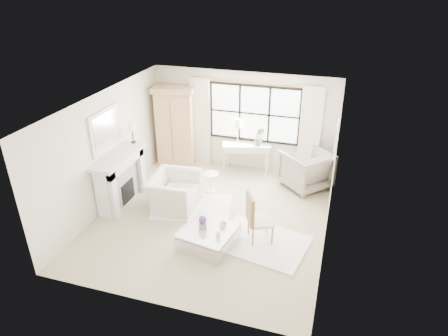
{
  "coord_description": "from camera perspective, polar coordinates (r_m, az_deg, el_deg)",
  "views": [
    {
      "loc": [
        2.48,
        -7.17,
        5.09
      ],
      "look_at": [
        0.23,
        0.2,
        1.19
      ],
      "focal_mm": 32.0,
      "sensor_mm": 36.0,
      "label": 1
    }
  ],
  "objects": [
    {
      "name": "window_frame",
      "position": [
        10.71,
        4.35,
        7.74
      ],
      "size": [
        2.5,
        0.04,
        1.5
      ],
      "primitive_type": null,
      "color": "black",
      "rests_on": "wall_back"
    },
    {
      "name": "ceiling",
      "position": [
        7.95,
        -2.02,
        9.33
      ],
      "size": [
        5.5,
        5.5,
        0.0
      ],
      "primitive_type": "plane",
      "rotation": [
        3.14,
        0.0,
        0.0
      ],
      "color": "white",
      "rests_on": "ground"
    },
    {
      "name": "club_armchair",
      "position": [
        9.43,
        -7.2,
        -3.32
      ],
      "size": [
        1.09,
        1.23,
        0.77
      ],
      "primitive_type": "imported",
      "rotation": [
        0.0,
        0.0,
        1.61
      ],
      "color": "silver",
      "rests_on": "floor"
    },
    {
      "name": "planter_box",
      "position": [
        8.12,
        -3.06,
        -8.17
      ],
      "size": [
        0.19,
        0.19,
        0.11
      ],
      "primitive_type": "cube",
      "rotation": [
        0.0,
        0.0,
        0.33
      ],
      "color": "slate",
      "rests_on": "coffee_table"
    },
    {
      "name": "wall_back",
      "position": [
        10.89,
        2.79,
        6.71
      ],
      "size": [
        5.0,
        0.0,
        5.0
      ],
      "primitive_type": "plane",
      "rotation": [
        1.57,
        0.0,
        0.0
      ],
      "color": "silver",
      "rests_on": "ground"
    },
    {
      "name": "pillar_candle",
      "position": [
        7.85,
        -0.86,
        -9.47
      ],
      "size": [
        0.09,
        0.09,
        0.12
      ],
      "primitive_type": "cylinder",
      "color": "silver",
      "rests_on": "coffee_table"
    },
    {
      "name": "rug_left",
      "position": [
        9.5,
        -4.57,
        -5.53
      ],
      "size": [
        2.03,
        1.63,
        0.03
      ],
      "primitive_type": "cube",
      "rotation": [
        0.0,
        0.0,
        0.22
      ],
      "color": "white",
      "rests_on": "floor"
    },
    {
      "name": "mirror_frame",
      "position": [
        9.3,
        -16.56,
        5.23
      ],
      "size": [
        0.05,
        1.15,
        0.95
      ],
      "primitive_type": "cube",
      "color": "silver",
      "rests_on": "wall_left"
    },
    {
      "name": "window_pane",
      "position": [
        10.72,
        4.36,
        7.76
      ],
      "size": [
        2.4,
        0.02,
        1.5
      ],
      "primitive_type": "cube",
      "color": "white",
      "rests_on": "wall_back"
    },
    {
      "name": "mirror_glass",
      "position": [
        9.28,
        -16.4,
        5.22
      ],
      "size": [
        0.02,
        1.0,
        0.8
      ],
      "primitive_type": "cube",
      "color": "silver",
      "rests_on": "wall_left"
    },
    {
      "name": "rug_right",
      "position": [
        8.39,
        5.49,
        -10.52
      ],
      "size": [
        2.01,
        1.66,
        0.03
      ],
      "primitive_type": "cube",
      "rotation": [
        0.0,
        0.0,
        -0.2
      ],
      "color": "white",
      "rests_on": "floor"
    },
    {
      "name": "french_chair",
      "position": [
        8.3,
        5.04,
        -8.44
      ],
      "size": [
        0.64,
        0.64,
        1.08
      ],
      "rotation": [
        0.0,
        0.0,
        2.02
      ],
      "color": "olive",
      "rests_on": "floor"
    },
    {
      "name": "floor",
      "position": [
        9.14,
        -1.74,
        -7.04
      ],
      "size": [
        5.5,
        5.5,
        0.0
      ],
      "primitive_type": "plane",
      "color": "#BAAB8A",
      "rests_on": "ground"
    },
    {
      "name": "side_table",
      "position": [
        9.97,
        -1.9,
        -1.7
      ],
      "size": [
        0.4,
        0.4,
        0.51
      ],
      "color": "white",
      "rests_on": "floor"
    },
    {
      "name": "fireplace",
      "position": [
        9.68,
        -14.67,
        -1.43
      ],
      "size": [
        0.58,
        1.66,
        1.26
      ],
      "color": "silver",
      "rests_on": "ground"
    },
    {
      "name": "wall_right",
      "position": [
        8.09,
        15.17,
        -1.73
      ],
      "size": [
        0.0,
        5.5,
        5.5
      ],
      "primitive_type": "plane",
      "rotation": [
        1.57,
        0.0,
        -1.57
      ],
      "color": "beige",
      "rests_on": "ground"
    },
    {
      "name": "wall_left",
      "position": [
        9.5,
        -16.33,
        2.5
      ],
      "size": [
        0.0,
        5.5,
        5.5
      ],
      "primitive_type": "plane",
      "rotation": [
        1.57,
        0.0,
        1.57
      ],
      "color": "beige",
      "rests_on": "ground"
    },
    {
      "name": "coffee_table",
      "position": [
        8.22,
        -2.24,
        -9.87
      ],
      "size": [
        1.16,
        1.16,
        0.38
      ],
      "rotation": [
        0.0,
        0.0,
        -0.18
      ],
      "color": "silver",
      "rests_on": "floor"
    },
    {
      "name": "orchid_plant",
      "position": [
        10.65,
        5.07,
        4.53
      ],
      "size": [
        0.29,
        0.24,
        0.53
      ],
      "primitive_type": "imported",
      "rotation": [
        0.0,
        0.0,
        0.01
      ],
      "color": "#526745",
      "rests_on": "console_table"
    },
    {
      "name": "planter_flowers",
      "position": [
        8.04,
        -3.08,
        -7.38
      ],
      "size": [
        0.16,
        0.16,
        0.16
      ],
      "primitive_type": "sphere",
      "color": "#5D2F75",
      "rests_on": "planter_box"
    },
    {
      "name": "coffee_vase",
      "position": [
        8.14,
        -0.14,
        -7.87
      ],
      "size": [
        0.16,
        0.16,
        0.15
      ],
      "primitive_type": "imported",
      "rotation": [
        0.0,
        0.0,
        0.13
      ],
      "color": "silver",
      "rests_on": "coffee_table"
    },
    {
      "name": "art_frame",
      "position": [
        9.55,
        15.73,
        4.04
      ],
      "size": [
        0.04,
        0.62,
        0.82
      ],
      "primitive_type": "cube",
      "color": "white",
      "rests_on": "wall_right"
    },
    {
      "name": "console_table",
      "position": [
        10.99,
        3.19,
        1.53
      ],
      "size": [
        1.37,
        0.77,
        0.8
      ],
      "rotation": [
        0.0,
        0.0,
        0.26
      ],
      "color": "white",
      "rests_on": "floor"
    },
    {
      "name": "armoire",
      "position": [
        11.26,
        -6.92,
        6.1
      ],
      "size": [
        1.22,
        0.88,
        2.24
      ],
      "rotation": [
        0.0,
        0.0,
        0.17
      ],
      "color": "tan",
      "rests_on": "floor"
    },
    {
      "name": "wingback_chair",
      "position": [
        10.33,
        11.6,
        -0.19
      ],
      "size": [
        1.51,
        1.51,
        0.99
      ],
      "primitive_type": "imported",
      "rotation": [
        0.0,
        0.0,
        -2.32
      ],
      "color": "gray",
      "rests_on": "floor"
    },
    {
      "name": "art_canvas",
      "position": [
        9.55,
        15.61,
        4.05
      ],
      "size": [
        0.01,
        0.52,
        0.72
      ],
      "primitive_type": "cube",
      "color": "beige",
      "rests_on": "wall_right"
    },
    {
      "name": "curtain_right",
      "position": [
        10.57,
        12.16,
        4.83
      ],
      "size": [
        0.55,
        0.1,
        2.47
      ],
      "primitive_type": "cube",
      "color": "silver",
      "rests_on": "ground"
    },
    {
      "name": "wall_front",
      "position": [
        6.3,
        -10.02,
        -10.08
      ],
      "size": [
        5.0,
        0.0,
        5.0
      ],
      "primitive_type": "plane",
      "rotation": [
        -1.57,
        0.0,
        0.0
      ],
      "color": "silver",
      "rests_on": "ground"
    },
    {
      "name": "curtain_left",
      "position": [
        11.17,
        -3.36,
        6.6
      ],
      "size": [
        0.55,
        0.1,
        2.47
      ],
      "primitive_type": "cube",
      "color": "beige",
      "rests_on": "ground"
    },
    {
      "name": "mantel_lamp",
      "position": [
        9.83,
        -13.05,
        5.66
      ],
      "size": [
        0.22,
        0.22,
        0.51
      ],
      "color": "black",
      "rests_on": "fireplace"
    },
    {
      "name": "curtain_rod",
      "position": [
        10.41,
        4.45,
        12.19
      ],
      "size": [
        3.3,
        0.04,
        0.04
      ],
      "primitive_type": "cylinder",
      "rotation": [
        0.0,
        1.57,
        0.0
      ],
      "color": "#A9843B",
      "rests_on": "wall_back"
    },
    {
      "name": "console_lamp",
      "position": [
        10.68,
        2.0,
        6.36
      ],
      "size": [
        0.28,
        0.28,
        0.69
      ],
      "color": "#C28C43",
      "rests_on": "console_table"
    }
  ]
}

